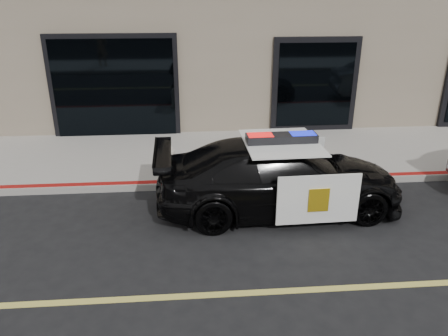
{
  "coord_description": "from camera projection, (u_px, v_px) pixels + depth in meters",
  "views": [
    {
      "loc": [
        1.01,
        -4.94,
        3.98
      ],
      "look_at": [
        1.58,
        2.2,
        1.0
      ],
      "focal_mm": 35.0,
      "sensor_mm": 36.0,
      "label": 1
    }
  ],
  "objects": [
    {
      "name": "ground",
      "position": [
        122.0,
        300.0,
        6.0
      ],
      "size": [
        120.0,
        120.0,
        0.0
      ],
      "primitive_type": "plane",
      "color": "black",
      "rests_on": "ground"
    },
    {
      "name": "sidewalk_n",
      "position": [
        151.0,
        157.0,
        10.8
      ],
      "size": [
        60.0,
        3.5,
        0.15
      ],
      "primitive_type": "cube",
      "color": "gray",
      "rests_on": "ground"
    },
    {
      "name": "police_car",
      "position": [
        280.0,
        176.0,
        8.21
      ],
      "size": [
        2.28,
        4.75,
        1.52
      ],
      "color": "black",
      "rests_on": "ground"
    },
    {
      "name": "fire_hydrant",
      "position": [
        169.0,
        161.0,
        9.49
      ],
      "size": [
        0.32,
        0.45,
        0.71
      ],
      "color": "beige",
      "rests_on": "sidewalk_n"
    }
  ]
}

